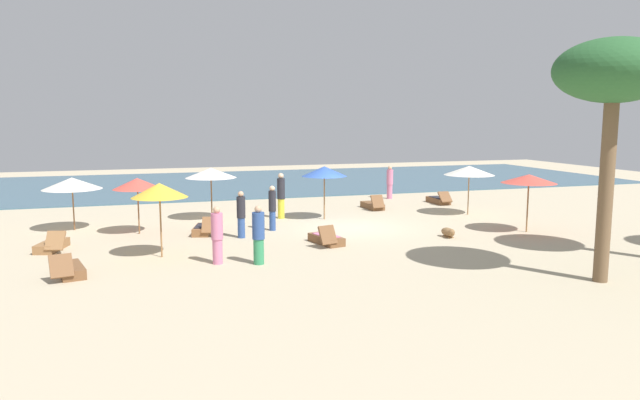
{
  "coord_description": "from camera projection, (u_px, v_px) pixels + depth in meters",
  "views": [
    {
      "loc": [
        -8.01,
        -21.41,
        4.29
      ],
      "look_at": [
        -1.25,
        0.34,
        1.1
      ],
      "focal_mm": 33.35,
      "sensor_mm": 36.0,
      "label": 1
    }
  ],
  "objects": [
    {
      "name": "ground_plane",
      "position": [
        353.0,
        228.0,
        23.19
      ],
      "size": [
        60.0,
        60.0,
        0.0
      ],
      "primitive_type": "plane",
      "color": "#BCAD8E"
    },
    {
      "name": "ocean_water",
      "position": [
        263.0,
        182.0,
        39.27
      ],
      "size": [
        48.0,
        16.0,
        0.06
      ],
      "primitive_type": "cube",
      "color": "#3D6075",
      "rests_on": "ground_plane"
    },
    {
      "name": "umbrella_0",
      "position": [
        159.0,
        190.0,
        18.04
      ],
      "size": [
        1.71,
        1.71,
        2.3
      ],
      "color": "olive",
      "rests_on": "ground_plane"
    },
    {
      "name": "umbrella_1",
      "position": [
        137.0,
        184.0,
        21.73
      ],
      "size": [
        1.77,
        1.77,
        2.08
      ],
      "color": "brown",
      "rests_on": "ground_plane"
    },
    {
      "name": "umbrella_2",
      "position": [
        324.0,
        171.0,
        24.86
      ],
      "size": [
        1.9,
        1.9,
        2.24
      ],
      "color": "olive",
      "rests_on": "ground_plane"
    },
    {
      "name": "umbrella_3",
      "position": [
        529.0,
        179.0,
        22.06
      ],
      "size": [
        2.01,
        2.01,
        2.18
      ],
      "color": "olive",
      "rests_on": "ground_plane"
    },
    {
      "name": "umbrella_4",
      "position": [
        211.0,
        173.0,
        24.8
      ],
      "size": [
        2.13,
        2.13,
        2.18
      ],
      "color": "brown",
      "rests_on": "ground_plane"
    },
    {
      "name": "umbrella_5",
      "position": [
        72.0,
        183.0,
        22.44
      ],
      "size": [
        2.18,
        2.18,
        2.02
      ],
      "color": "brown",
      "rests_on": "ground_plane"
    },
    {
      "name": "umbrella_6",
      "position": [
        469.0,
        170.0,
        26.04
      ],
      "size": [
        2.19,
        2.19,
        2.16
      ],
      "color": "olive",
      "rests_on": "ground_plane"
    },
    {
      "name": "lounger_0",
      "position": [
        52.0,
        245.0,
        19.22
      ],
      "size": [
        1.02,
        1.75,
        0.73
      ],
      "color": "olive",
      "rests_on": "ground_plane"
    },
    {
      "name": "lounger_1",
      "position": [
        373.0,
        205.0,
        27.9
      ],
      "size": [
        0.67,
        1.68,
        0.73
      ],
      "color": "brown",
      "rests_on": "ground_plane"
    },
    {
      "name": "lounger_2",
      "position": [
        439.0,
        200.0,
        29.65
      ],
      "size": [
        0.63,
        1.72,
        0.67
      ],
      "color": "brown",
      "rests_on": "ground_plane"
    },
    {
      "name": "lounger_3",
      "position": [
        204.0,
        229.0,
        21.95
      ],
      "size": [
        0.99,
        1.77,
        0.71
      ],
      "color": "brown",
      "rests_on": "ground_plane"
    },
    {
      "name": "lounger_4",
      "position": [
        326.0,
        239.0,
        20.18
      ],
      "size": [
        0.96,
        1.72,
        0.75
      ],
      "color": "brown",
      "rests_on": "ground_plane"
    },
    {
      "name": "lounger_5",
      "position": [
        70.0,
        270.0,
        16.15
      ],
      "size": [
        0.94,
        1.74,
        0.73
      ],
      "color": "brown",
      "rests_on": "ground_plane"
    },
    {
      "name": "person_0",
      "position": [
        272.0,
        207.0,
        22.51
      ],
      "size": [
        0.29,
        0.29,
        1.72
      ],
      "color": "#2D4C8C",
      "rests_on": "ground_plane"
    },
    {
      "name": "person_1",
      "position": [
        241.0,
        214.0,
        21.14
      ],
      "size": [
        0.43,
        0.43,
        1.68
      ],
      "color": "#2D4C8C",
      "rests_on": "ground_plane"
    },
    {
      "name": "person_2",
      "position": [
        281.0,
        195.0,
        25.2
      ],
      "size": [
        0.41,
        0.41,
        1.94
      ],
      "color": "yellow",
      "rests_on": "ground_plane"
    },
    {
      "name": "person_3",
      "position": [
        217.0,
        235.0,
        17.38
      ],
      "size": [
        0.46,
        0.46,
        1.71
      ],
      "color": "#D17299",
      "rests_on": "ground_plane"
    },
    {
      "name": "person_4",
      "position": [
        390.0,
        182.0,
        31.32
      ],
      "size": [
        0.44,
        0.44,
        1.74
      ],
      "color": "#D17299",
      "rests_on": "ground_plane"
    },
    {
      "name": "person_5",
      "position": [
        258.0,
        235.0,
        17.34
      ],
      "size": [
        0.42,
        0.42,
        1.74
      ],
      "color": "#338C59",
      "rests_on": "ground_plane"
    },
    {
      "name": "palm_2",
      "position": [
        614.0,
        76.0,
        14.89
      ],
      "size": [
        2.97,
        2.97,
        6.27
      ],
      "color": "brown",
      "rests_on": "ground_plane"
    },
    {
      "name": "dog",
      "position": [
        448.0,
        232.0,
        21.29
      ],
      "size": [
        0.39,
        0.79,
        0.36
      ],
      "color": "olive",
      "rests_on": "ground_plane"
    }
  ]
}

